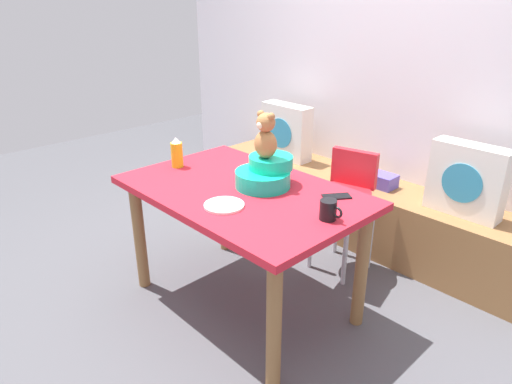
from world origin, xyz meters
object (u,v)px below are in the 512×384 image
dining_table (243,206)px  teddy_bear (266,136)px  coffee_mug (329,210)px  pillow_floral_left (286,132)px  ketchup_bottle (177,153)px  infant_seat_teal (265,173)px  cell_phone (337,196)px  pillow_floral_right (467,180)px  dinner_plate_near (224,205)px  highchair (345,196)px  book_stack (381,180)px

dining_table → teddy_bear: teddy_bear is taller
coffee_mug → pillow_floral_left: bearing=139.3°
ketchup_bottle → coffee_mug: bearing=5.0°
pillow_floral_left → coffee_mug: (1.30, -1.11, 0.11)m
infant_seat_teal → teddy_bear: (0.00, -0.00, 0.21)m
ketchup_bottle → cell_phone: ketchup_bottle is taller
cell_phone → pillow_floral_right: bearing=-74.2°
dining_table → cell_phone: bearing=33.1°
ketchup_bottle → dinner_plate_near: 0.66m
pillow_floral_left → ketchup_bottle: 1.24m
pillow_floral_right → coffee_mug: (-0.18, -1.11, 0.11)m
teddy_bear → ketchup_bottle: bearing=-163.5°
dinner_plate_near → pillow_floral_left: bearing=121.9°
pillow_floral_right → highchair: size_ratio=0.56×
dining_table → ketchup_bottle: 0.56m
infant_seat_teal → ketchup_bottle: (-0.58, -0.17, 0.02)m
highchair → cell_phone: highchair is taller
book_stack → infant_seat_teal: bearing=-94.9°
infant_seat_teal → coffee_mug: 0.50m
pillow_floral_right → book_stack: bearing=177.9°
coffee_mug → infant_seat_teal: bearing=170.9°
ketchup_bottle → pillow_floral_left: bearing=100.4°
pillow_floral_left → book_stack: bearing=1.3°
infant_seat_teal → ketchup_bottle: ketchup_bottle is taller
pillow_floral_right → dining_table: bearing=-122.1°
pillow_floral_left → dinner_plate_near: size_ratio=2.20×
book_stack → highchair: highchair is taller
pillow_floral_left → ketchup_bottle: bearing=-79.6°
dining_table → cell_phone: cell_phone is taller
pillow_floral_left → teddy_bear: bearing=-52.2°
pillow_floral_left → dining_table: 1.38m
teddy_bear → cell_phone: teddy_bear is taller
dining_table → highchair: (0.15, 0.74, -0.11)m
dinner_plate_near → cell_phone: bearing=57.4°
pillow_floral_left → infant_seat_teal: (0.80, -1.04, 0.13)m
pillow_floral_right → teddy_bear: 1.28m
highchair → dinner_plate_near: (-0.05, -0.96, 0.22)m
ketchup_bottle → dinner_plate_near: size_ratio=0.92×
coffee_mug → ketchup_bottle: bearing=-175.0°
teddy_bear → dining_table: bearing=-114.7°
highchair → infant_seat_teal: (-0.10, -0.62, 0.29)m
book_stack → infant_seat_teal: 1.10m
teddy_bear → pillow_floral_right: bearing=57.2°
book_stack → cell_phone: (0.27, -0.90, 0.24)m
dining_table → dinner_plate_near: size_ratio=6.61×
pillow_floral_left → cell_phone: size_ratio=3.06×
highchair → cell_phone: 0.58m
ketchup_bottle → coffee_mug: 1.08m
dining_table → dinner_plate_near: dinner_plate_near is taller
infant_seat_teal → cell_phone: infant_seat_teal is taller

